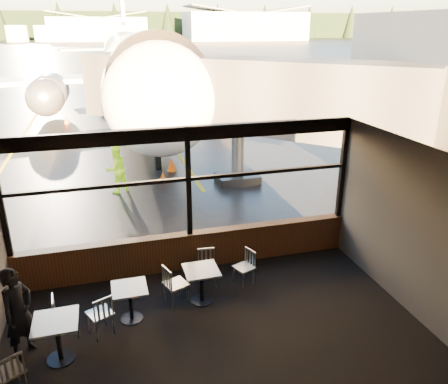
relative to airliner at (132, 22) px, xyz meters
name	(u,v)px	position (x,y,z in m)	size (l,w,h in m)	color
ground_plane	(102,48)	(-0.64, 99.13, -5.79)	(520.00, 520.00, 0.00)	black
carpet_floor	(224,347)	(-0.64, -23.87, -5.78)	(8.00, 6.00, 0.01)	black
ceiling	(223,167)	(-0.64, -23.87, -2.29)	(8.00, 6.00, 0.04)	#38332D
wall_right	(422,236)	(3.36, -23.87, -4.04)	(0.04, 6.00, 3.50)	#514841
window_sill	(190,251)	(-0.64, -20.87, -5.34)	(8.00, 0.28, 0.90)	#4A2A16
window_header	(187,134)	(-0.64, -20.87, -2.44)	(8.00, 0.18, 0.30)	black
mullion_left	(0,201)	(-4.59, -20.87, -3.59)	(0.12, 0.12, 2.60)	black
mullion_centre	(188,183)	(-0.64, -20.87, -3.59)	(0.12, 0.12, 2.60)	black
mullion_right	(342,169)	(3.31, -20.87, -3.59)	(0.12, 0.12, 2.60)	black
window_transom	(188,179)	(-0.64, -20.87, -3.49)	(8.00, 0.10, 0.08)	black
airliner	(132,22)	(0.00, 0.00, 0.00)	(31.58, 37.90, 11.58)	white
jet_bridge	(256,117)	(2.96, -15.37, -3.30)	(9.35, 11.42, 4.98)	#2E2E31
cafe_table_near	(202,285)	(-0.70, -22.33, -5.40)	(0.71, 0.71, 0.78)	#ADA89F
cafe_table_mid	(131,303)	(-2.20, -22.56, -5.41)	(0.68, 0.68, 0.75)	#9F9993
cafe_table_left	(58,340)	(-3.50, -23.37, -5.37)	(0.76, 0.76, 0.83)	#A29D95
chair_near_e	(244,268)	(0.39, -21.92, -5.37)	(0.46, 0.46, 0.84)	beige
chair_near_w	(176,285)	(-1.23, -22.26, -5.33)	(0.51, 0.51, 0.93)	#B0AA9E
chair_near_n	(208,269)	(-0.43, -21.78, -5.35)	(0.48, 0.48, 0.87)	#B0AB9E
chair_mid_s	(100,314)	(-2.79, -22.83, -5.35)	(0.48, 0.48, 0.89)	beige
chair_mid_w	(66,315)	(-3.41, -22.70, -5.35)	(0.48, 0.48, 0.88)	beige
chair_left_s	(10,372)	(-4.20, -23.95, -5.37)	(0.45, 0.45, 0.83)	#AAA59A
passenger	(18,313)	(-4.14, -23.01, -4.93)	(0.63, 0.41, 1.73)	black
ground_crew	(116,169)	(-2.10, -15.01, -4.94)	(0.82, 0.64, 1.70)	#BFF219
cone_nose	(172,164)	(0.16, -13.12, -5.51)	(0.40, 0.40, 0.55)	orange
cone_wing	(66,120)	(-4.51, -2.14, -5.56)	(0.33, 0.33, 0.46)	#FD4908
hangar_mid	(98,28)	(-0.64, 164.13, -0.79)	(38.00, 15.00, 10.00)	silver
hangar_right	(245,25)	(59.36, 157.13, 0.21)	(50.00, 20.00, 12.00)	silver
fuel_tank_a	(17,34)	(-30.64, 161.13, -2.79)	(8.00, 8.00, 6.00)	silver
fuel_tank_b	(45,34)	(-20.64, 161.13, -2.79)	(8.00, 8.00, 6.00)	silver
fuel_tank_c	(72,33)	(-10.64, 161.13, -2.79)	(8.00, 8.00, 6.00)	silver
treeline	(97,25)	(-0.64, 189.13, 0.21)	(360.00, 3.00, 12.00)	black
cone_extra	(163,177)	(-0.39, -14.42, -5.58)	(0.31, 0.31, 0.43)	#EA5507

